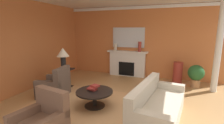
{
  "coord_description": "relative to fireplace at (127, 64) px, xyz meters",
  "views": [
    {
      "loc": [
        1.43,
        -3.94,
        2.08
      ],
      "look_at": [
        -0.46,
        1.13,
        1.0
      ],
      "focal_mm": 26.26,
      "sensor_mm": 36.0,
      "label": 1
    }
  ],
  "objects": [
    {
      "name": "wall_window",
      "position": [
        -2.82,
        -2.77,
        0.99
      ],
      "size": [
        0.12,
        7.04,
        3.07
      ],
      "primitive_type": "cube",
      "color": "#CC723D",
      "rests_on": "ground_plane"
    },
    {
      "name": "fireplace",
      "position": [
        0.0,
        0.0,
        0.0
      ],
      "size": [
        1.8,
        0.35,
        1.14
      ],
      "color": "white",
      "rests_on": "ground_plane"
    },
    {
      "name": "table_lamp",
      "position": [
        -1.71,
        -2.3,
        0.68
      ],
      "size": [
        0.44,
        0.44,
        0.75
      ],
      "color": "black",
      "rests_on": "side_table"
    },
    {
      "name": "vase_mantel_right",
      "position": [
        0.55,
        -0.05,
        0.81
      ],
      "size": [
        0.13,
        0.13,
        0.43
      ],
      "primitive_type": "cylinder",
      "color": "#9E3328",
      "rests_on": "fireplace"
    },
    {
      "name": "sofa",
      "position": [
        1.63,
        -3.33,
        -0.24
      ],
      "size": [
        1.18,
        2.2,
        0.85
      ],
      "color": "beige",
      "rests_on": "ground_plane"
    },
    {
      "name": "vase_mantel_left",
      "position": [
        -0.55,
        -0.05,
        0.75
      ],
      "size": [
        0.14,
        0.14,
        0.3
      ],
      "primitive_type": "cylinder",
      "color": "beige",
      "rests_on": "fireplace"
    },
    {
      "name": "crown_moulding",
      "position": [
        0.45,
        0.13,
        2.45
      ],
      "size": [
        7.02,
        0.08,
        0.12
      ],
      "primitive_type": "cube",
      "color": "white"
    },
    {
      "name": "ground_plane",
      "position": [
        0.45,
        -3.07,
        -0.54
      ],
      "size": [
        8.37,
        8.37,
        0.0
      ],
      "primitive_type": "plane",
      "color": "tan"
    },
    {
      "name": "column_white",
      "position": [
        3.28,
        -0.83,
        0.99
      ],
      "size": [
        0.2,
        0.2,
        3.07
      ],
      "primitive_type": "cylinder",
      "color": "white",
      "rests_on": "ground_plane"
    },
    {
      "name": "armchair_near_window",
      "position": [
        -1.51,
        -3.07,
        -0.23
      ],
      "size": [
        0.92,
        0.92,
        0.95
      ],
      "color": "brown",
      "rests_on": "ground_plane"
    },
    {
      "name": "coffee_table",
      "position": [
        -0.02,
        -3.26,
        -0.21
      ],
      "size": [
        1.0,
        1.0,
        0.45
      ],
      "color": "black",
      "rests_on": "ground_plane"
    },
    {
      "name": "wall_fireplace",
      "position": [
        0.45,
        0.21,
        0.99
      ],
      "size": [
        7.02,
        0.12,
        3.07
      ],
      "primitive_type": "cube",
      "color": "#CC723D",
      "rests_on": "ground_plane"
    },
    {
      "name": "potted_plant",
      "position": [
        2.73,
        -0.62,
        -0.05
      ],
      "size": [
        0.56,
        0.56,
        0.83
      ],
      "color": "#A8754C",
      "rests_on": "ground_plane"
    },
    {
      "name": "book_art_folio",
      "position": [
        -0.09,
        -3.26,
        -0.02
      ],
      "size": [
        0.22,
        0.2,
        0.04
      ],
      "primitive_type": "cube",
      "rotation": [
        0.0,
        0.0,
        0.04
      ],
      "color": "maroon",
      "rests_on": "coffee_table"
    },
    {
      "name": "book_small_novel",
      "position": [
        -0.04,
        -3.2,
        0.03
      ],
      "size": [
        0.25,
        0.24,
        0.05
      ],
      "primitive_type": "cube",
      "rotation": [
        0.0,
        0.0,
        -0.34
      ],
      "color": "maroon",
      "rests_on": "coffee_table"
    },
    {
      "name": "vase_tall_corner",
      "position": [
        2.13,
        -0.3,
        -0.12
      ],
      "size": [
        0.36,
        0.36,
        0.83
      ],
      "primitive_type": "cylinder",
      "color": "#9E3328",
      "rests_on": "ground_plane"
    },
    {
      "name": "book_red_cover",
      "position": [
        -0.12,
        -3.22,
        -0.06
      ],
      "size": [
        0.28,
        0.21,
        0.05
      ],
      "primitive_type": "cube",
      "rotation": [
        0.0,
        0.0,
        -0.22
      ],
      "color": "maroon",
      "rests_on": "coffee_table"
    },
    {
      "name": "area_rug",
      "position": [
        -0.02,
        -3.26,
        -0.54
      ],
      "size": [
        3.67,
        2.47,
        0.01
      ],
      "primitive_type": "cube",
      "color": "tan",
      "rests_on": "ground_plane"
    },
    {
      "name": "side_table",
      "position": [
        -1.71,
        -2.3,
        -0.14
      ],
      "size": [
        0.56,
        0.56,
        0.7
      ],
      "color": "black",
      "rests_on": "ground_plane"
    },
    {
      "name": "mantel_mirror",
      "position": [
        0.0,
        0.12,
        1.19
      ],
      "size": [
        1.44,
        0.04,
        0.87
      ],
      "primitive_type": "cube",
      "color": "silver"
    }
  ]
}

